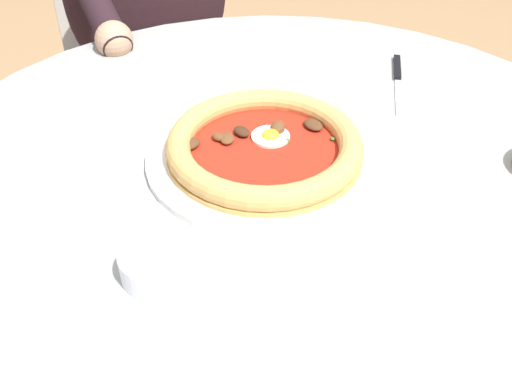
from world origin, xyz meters
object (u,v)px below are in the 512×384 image
Objects in this scene: dining_table at (278,248)px; ramekin_capers at (156,263)px; steak_knife at (398,75)px; cafe_chair_diner at (141,39)px; pizza_on_plate at (264,148)px; diner_person at (156,70)px.

ramekin_capers is at bearing 142.27° from dining_table.
dining_table is 0.37m from steak_knife.
dining_table is at bearing -37.73° from ramekin_capers.
ramekin_capers is 1.08m from cafe_chair_diner.
steak_knife is 0.58m from ramekin_capers.
dining_table is at bearing 140.32° from steak_knife.
pizza_on_plate is 0.38× the size of cafe_chair_diner.
ramekin_capers reaches higher than steak_knife.
diner_person is (0.69, 0.25, -0.23)m from pizza_on_plate.
cafe_chair_diner is (1.04, 0.17, -0.21)m from ramekin_capers.
cafe_chair_diner is at bearing 42.06° from steak_knife.
pizza_on_plate is at bearing 134.98° from steak_knife.
steak_knife is at bearing -39.68° from dining_table.
cafe_chair_diner is (0.85, 0.32, -0.04)m from dining_table.
pizza_on_plate is 0.34m from steak_knife.
steak_knife is at bearing -45.02° from pizza_on_plate.
pizza_on_plate is 0.25m from ramekin_capers.
steak_knife is (0.26, -0.22, 0.15)m from dining_table.
pizza_on_plate is at bearing -160.28° from diner_person.
cafe_chair_diner reaches higher than pizza_on_plate.
diner_person is at bearing 46.98° from steak_knife.
ramekin_capers is at bearing -172.44° from diner_person.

